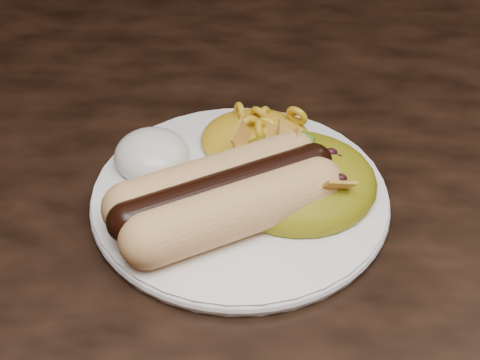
{
  "coord_description": "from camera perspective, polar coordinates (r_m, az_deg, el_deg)",
  "views": [
    {
      "loc": [
        -0.09,
        -0.44,
        1.08
      ],
      "look_at": [
        -0.11,
        -0.07,
        0.77
      ],
      "focal_mm": 55.0,
      "sensor_mm": 36.0,
      "label": 1
    }
  ],
  "objects": [
    {
      "name": "table",
      "position": [
        0.62,
        10.87,
        -4.09
      ],
      "size": [
        1.6,
        0.9,
        0.75
      ],
      "color": "black",
      "rests_on": "floor"
    },
    {
      "name": "plate",
      "position": [
        0.49,
        0.0,
        -1.35
      ],
      "size": [
        0.26,
        0.26,
        0.01
      ],
      "primitive_type": "cylinder",
      "rotation": [
        0.0,
        0.0,
        -0.4
      ],
      "color": "white",
      "rests_on": "table"
    },
    {
      "name": "hotdog",
      "position": [
        0.46,
        -1.18,
        -1.15
      ],
      "size": [
        0.12,
        0.12,
        0.03
      ],
      "rotation": [
        0.0,
        0.0,
        0.53
      ],
      "color": "#ECBD7B",
      "rests_on": "plate"
    },
    {
      "name": "mac_and_cheese",
      "position": [
        0.52,
        1.26,
        4.14
      ],
      "size": [
        0.09,
        0.09,
        0.03
      ],
      "primitive_type": "ellipsoid",
      "rotation": [
        0.0,
        0.0,
        0.19
      ],
      "color": "gold",
      "rests_on": "plate"
    },
    {
      "name": "sour_cream",
      "position": [
        0.5,
        -6.92,
        2.61
      ],
      "size": [
        0.05,
        0.05,
        0.03
      ],
      "primitive_type": "ellipsoid",
      "rotation": [
        0.0,
        0.0,
        -0.06
      ],
      "color": "white",
      "rests_on": "plate"
    },
    {
      "name": "taco_salad",
      "position": [
        0.48,
        4.55,
        0.9
      ],
      "size": [
        0.11,
        0.1,
        0.05
      ],
      "rotation": [
        0.0,
        0.0,
        -0.22
      ],
      "color": "#A76000",
      "rests_on": "plate"
    },
    {
      "name": "fork",
      "position": [
        0.49,
        -7.04,
        -2.42
      ],
      "size": [
        0.03,
        0.15,
        0.0
      ],
      "primitive_type": "cube",
      "rotation": [
        0.0,
        0.0,
        -0.06
      ],
      "color": "white",
      "rests_on": "table"
    }
  ]
}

